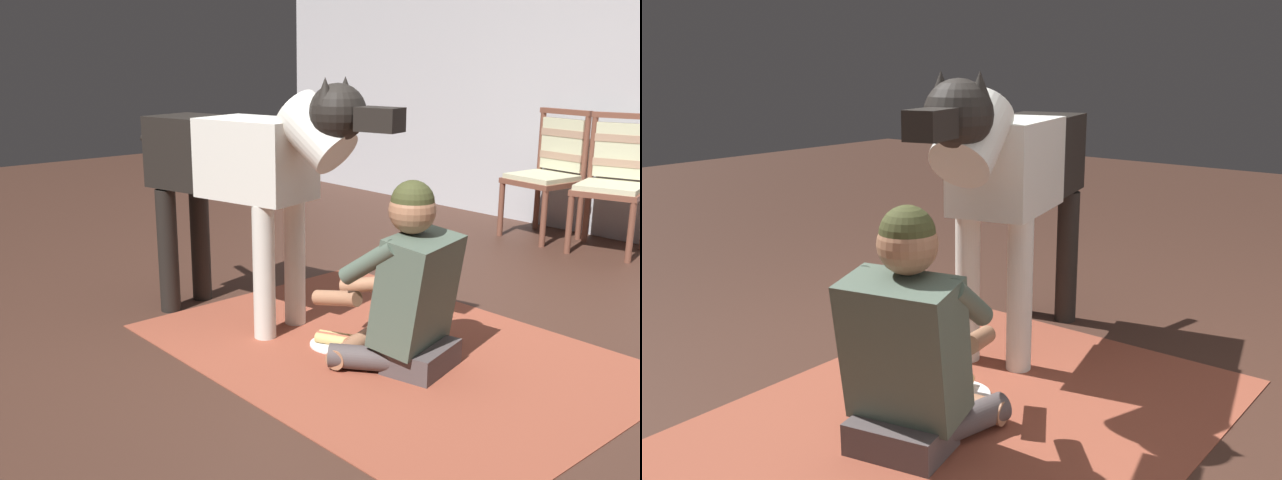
{
  "view_description": "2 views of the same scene",
  "coord_description": "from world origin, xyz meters",
  "views": [
    {
      "loc": [
        2.38,
        -2.14,
        1.4
      ],
      "look_at": [
        -0.36,
        0.23,
        0.46
      ],
      "focal_mm": 40.79,
      "sensor_mm": 36.0,
      "label": 1
    },
    {
      "loc": [
        2.0,
        1.78,
        1.33
      ],
      "look_at": [
        -0.1,
        0.11,
        0.66
      ],
      "focal_mm": 40.28,
      "sensor_mm": 36.0,
      "label": 2
    }
  ],
  "objects": [
    {
      "name": "person_sitting_on_floor",
      "position": [
        0.28,
        0.19,
        0.36
      ],
      "size": [
        0.69,
        0.57,
        0.86
      ],
      "color": "#4D4444",
      "rests_on": "ground"
    },
    {
      "name": "large_dog",
      "position": [
        -0.63,
        -0.02,
        0.84
      ],
      "size": [
        1.64,
        0.56,
        1.29
      ],
      "color": "silver",
      "rests_on": "ground"
    },
    {
      "name": "area_rug",
      "position": [
        0.12,
        0.24,
        0.0
      ],
      "size": [
        2.27,
        1.63,
        0.01
      ],
      "primitive_type": "cube",
      "color": "brown",
      "rests_on": "ground"
    },
    {
      "name": "hot_dog_on_plate",
      "position": [
        -0.09,
        0.1,
        0.02
      ],
      "size": [
        0.26,
        0.26,
        0.06
      ],
      "color": "white",
      "rests_on": "ground"
    },
    {
      "name": "ground_plane",
      "position": [
        0.0,
        0.0,
        0.0
      ],
      "size": [
        14.22,
        14.22,
        0.0
      ],
      "primitive_type": "plane",
      "color": "#40271E"
    }
  ]
}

